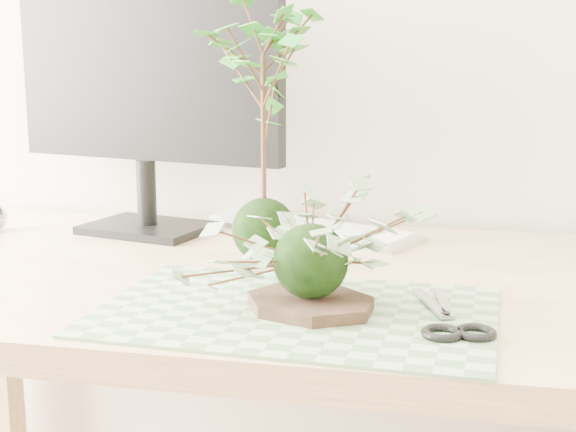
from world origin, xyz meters
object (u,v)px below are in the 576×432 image
Objects in this scene: ivy_kokedama at (311,226)px; monitor at (145,80)px; desk at (340,333)px; keyboard at (308,228)px; maple_kokedama at (263,72)px.

ivy_kokedama is 0.56m from monitor.
ivy_kokedama reaches higher than desk.
monitor is (-0.37, 0.21, 0.35)m from desk.
keyboard is at bearing 24.00° from monitor.
keyboard is (-0.10, 0.27, 0.10)m from desk.
monitor reaches higher than keyboard.
ivy_kokedama is (-0.01, -0.18, 0.19)m from desk.
monitor is at bearing 150.27° from desk.
keyboard is (-0.09, 0.44, -0.10)m from ivy_kokedama.
desk is at bearing -21.86° from maple_kokedama.
keyboard is (0.03, 0.22, -0.28)m from maple_kokedama.
maple_kokedama reaches higher than keyboard.
desk is 3.80× the size of keyboard.
monitor is (-0.37, 0.39, 0.16)m from ivy_kokedama.
maple_kokedama is 0.35m from keyboard.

